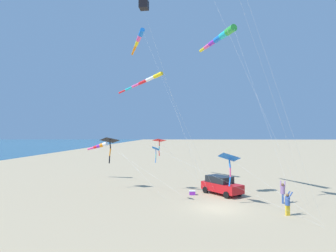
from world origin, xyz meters
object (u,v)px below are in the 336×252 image
(kite_windsock_black_fish_shape, at_px, (220,37))
(kite_delta_long_streamer_left, at_px, (159,140))
(parked_car, at_px, (221,185))
(kite_windsock_magenta_far_left, at_px, (139,39))
(kite_windsock_striped_overhead, at_px, (100,146))
(kite_windsock_teal_far_right, at_px, (145,81))
(kite_delta_rainbow_low_near, at_px, (110,140))
(kite_delta_checkered_midright, at_px, (230,157))
(cooler_box, at_px, (192,193))
(kite_delta_blue_topmost, at_px, (157,149))
(person_adult_flyer, at_px, (283,191))
(person_child_green_jacket, at_px, (288,202))

(kite_windsock_black_fish_shape, bearing_deg, kite_delta_long_streamer_left, -3.62)
(parked_car, relative_size, kite_windsock_magenta_far_left, 0.23)
(kite_windsock_striped_overhead, distance_m, kite_windsock_teal_far_right, 15.01)
(kite_delta_rainbow_low_near, bearing_deg, kite_windsock_striped_overhead, -64.78)
(kite_delta_rainbow_low_near, xyz_separation_m, kite_delta_checkered_midright, (-12.39, 6.41, -1.36))
(parked_car, xyz_separation_m, cooler_box, (2.98, 0.36, -0.74))
(cooler_box, distance_m, kite_windsock_black_fish_shape, 17.02)
(cooler_box, bearing_deg, kite_windsock_teal_far_right, 16.93)
(kite_windsock_teal_far_right, height_order, kite_delta_checkered_midright, kite_windsock_teal_far_right)
(kite_delta_blue_topmost, relative_size, kite_windsock_teal_far_right, 1.01)
(kite_windsock_teal_far_right, bearing_deg, person_adult_flyer, 172.53)
(person_adult_flyer, bearing_deg, cooler_box, -21.20)
(kite_delta_blue_topmost, xyz_separation_m, kite_windsock_magenta_far_left, (3.38, -11.18, 14.25))
(kite_windsock_black_fish_shape, bearing_deg, kite_delta_blue_topmost, 35.51)
(cooler_box, xyz_separation_m, kite_delta_blue_topmost, (3.40, 2.92, 4.59))
(kite_delta_rainbow_low_near, height_order, kite_windsock_magenta_far_left, kite_windsock_magenta_far_left)
(cooler_box, height_order, person_child_green_jacket, person_child_green_jacket)
(kite_windsock_magenta_far_left, bearing_deg, kite_delta_blue_topmost, 106.82)
(person_adult_flyer, bearing_deg, kite_delta_long_streamer_left, -24.76)
(person_adult_flyer, bearing_deg, kite_windsock_magenta_far_left, -37.62)
(parked_car, height_order, kite_delta_checkered_midright, kite_delta_checkered_midright)
(kite_windsock_magenta_far_left, xyz_separation_m, kite_delta_checkered_midright, (-9.91, 11.70, -14.95))
(kite_windsock_teal_far_right, bearing_deg, kite_windsock_striped_overhead, -54.90)
(kite_delta_long_streamer_left, height_order, kite_windsock_magenta_far_left, kite_windsock_magenta_far_left)
(kite_delta_checkered_midright, bearing_deg, cooler_box, -47.76)
(kite_windsock_black_fish_shape, relative_size, kite_windsock_teal_far_right, 1.43)
(person_adult_flyer, height_order, kite_delta_blue_topmost, kite_delta_blue_topmost)
(person_child_green_jacket, bearing_deg, kite_delta_long_streamer_left, -40.61)
(person_adult_flyer, xyz_separation_m, kite_windsock_black_fish_shape, (4.71, -4.85, 15.77))
(parked_car, xyz_separation_m, kite_windsock_magenta_far_left, (9.76, -7.89, 18.10))
(parked_car, bearing_deg, kite_delta_long_streamer_left, -15.81)
(person_adult_flyer, bearing_deg, kite_windsock_striped_overhead, -31.84)
(person_child_green_jacket, height_order, kite_windsock_teal_far_right, kite_windsock_teal_far_right)
(person_adult_flyer, height_order, kite_delta_rainbow_low_near, kite_delta_rainbow_low_near)
(kite_windsock_black_fish_shape, bearing_deg, person_adult_flyer, 134.21)
(kite_windsock_black_fish_shape, bearing_deg, kite_delta_checkered_midright, 89.33)
(parked_car, bearing_deg, person_child_green_jacket, 118.83)
(kite_delta_blue_topmost, height_order, kite_windsock_magenta_far_left, kite_windsock_magenta_far_left)
(kite_delta_rainbow_low_near, distance_m, kite_windsock_magenta_far_left, 14.79)
(kite_windsock_teal_far_right, bearing_deg, kite_delta_long_streamer_left, -107.52)
(kite_delta_long_streamer_left, bearing_deg, kite_delta_blue_topmost, 91.30)
(kite_delta_blue_topmost, distance_m, kite_windsock_striped_overhead, 15.31)
(cooler_box, relative_size, kite_windsock_black_fish_shape, 0.04)
(kite_delta_blue_topmost, distance_m, kite_windsock_teal_far_right, 6.89)
(kite_windsock_striped_overhead, bearing_deg, kite_windsock_black_fish_shape, 153.55)
(kite_windsock_magenta_far_left, relative_size, kite_windsock_teal_far_right, 1.65)
(kite_delta_blue_topmost, height_order, kite_windsock_teal_far_right, kite_windsock_teal_far_right)
(kite_windsock_black_fish_shape, bearing_deg, kite_windsock_magenta_far_left, -32.99)
(parked_car, distance_m, kite_windsock_black_fish_shape, 15.95)
(kite_windsock_black_fish_shape, distance_m, kite_delta_checkered_midright, 13.76)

